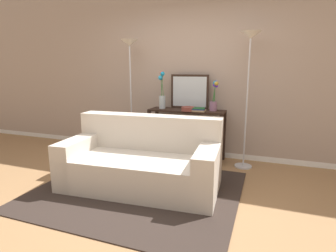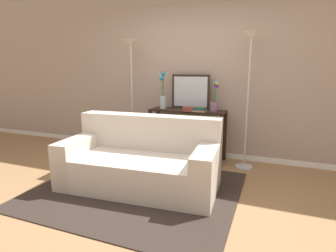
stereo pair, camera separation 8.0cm
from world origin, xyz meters
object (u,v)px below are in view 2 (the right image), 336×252
at_px(floor_lamp_left, 131,66).
at_px(book_stack, 199,110).
at_px(console_table, 187,125).
at_px(fruit_bowl, 189,109).
at_px(floor_lamp_right, 250,63).
at_px(book_row_under_console, 166,153).
at_px(couch, 142,162).
at_px(wall_mirror, 190,92).
at_px(vase_tall_flowers, 163,93).
at_px(vase_short_flowers, 215,98).

distance_m(floor_lamp_left, book_stack, 1.38).
height_order(console_table, fruit_bowl, fruit_bowl).
xyz_separation_m(floor_lamp_left, floor_lamp_right, (1.91, 0.00, 0.04)).
xyz_separation_m(console_table, floor_lamp_left, (-0.97, -0.07, 0.96)).
distance_m(fruit_bowl, book_row_under_console, 0.92).
bearing_deg(fruit_bowl, book_row_under_console, 164.26).
distance_m(couch, floor_lamp_left, 1.85).
relative_size(console_table, book_row_under_console, 4.62).
relative_size(wall_mirror, book_row_under_console, 2.40).
xyz_separation_m(floor_lamp_right, vase_tall_flowers, (-1.37, 0.07, -0.48)).
height_order(wall_mirror, fruit_bowl, wall_mirror).
bearing_deg(book_stack, couch, -111.59).
bearing_deg(book_stack, floor_lamp_left, 178.19).
xyz_separation_m(console_table, vase_tall_flowers, (-0.43, -0.01, 0.52)).
bearing_deg(book_row_under_console, vase_short_flowers, 3.09).
bearing_deg(floor_lamp_left, book_row_under_console, 7.13).
bearing_deg(vase_short_flowers, console_table, -174.25).
distance_m(console_table, book_row_under_console, 0.63).
xyz_separation_m(vase_tall_flowers, book_row_under_console, (0.05, 0.01, -1.03)).
xyz_separation_m(floor_lamp_left, vase_tall_flowers, (0.55, 0.07, -0.44)).
distance_m(book_stack, book_row_under_console, 1.01).
xyz_separation_m(wall_mirror, vase_tall_flowers, (-0.42, -0.17, -0.02)).
bearing_deg(couch, console_table, 80.14).
distance_m(floor_lamp_left, book_row_under_console, 1.59).
height_order(console_table, book_row_under_console, console_table).
bearing_deg(fruit_bowl, book_stack, 2.81).
height_order(console_table, vase_tall_flowers, vase_tall_flowers).
distance_m(floor_lamp_left, fruit_bowl, 1.23).
distance_m(console_table, vase_short_flowers, 0.64).
height_order(floor_lamp_right, vase_short_flowers, floor_lamp_right).
bearing_deg(wall_mirror, book_row_under_console, -156.87).
height_order(floor_lamp_right, book_row_under_console, floor_lamp_right).
distance_m(couch, floor_lamp_right, 2.07).
height_order(vase_tall_flowers, book_row_under_console, vase_tall_flowers).
bearing_deg(couch, book_row_under_console, 97.41).
distance_m(couch, vase_short_flowers, 1.61).
relative_size(couch, book_row_under_console, 7.45).
distance_m(couch, fruit_bowl, 1.27).
bearing_deg(floor_lamp_left, fruit_bowl, -2.59).
bearing_deg(console_table, floor_lamp_left, -175.60).
xyz_separation_m(wall_mirror, fruit_bowl, (0.06, -0.28, -0.25)).
bearing_deg(book_stack, wall_mirror, 130.41).
xyz_separation_m(couch, vase_tall_flowers, (-0.21, 1.23, 0.78)).
bearing_deg(book_row_under_console, fruit_bowl, -15.74).
xyz_separation_m(fruit_bowl, book_stack, (0.17, 0.01, -0.01)).
bearing_deg(vase_short_flowers, floor_lamp_right, -13.12).
distance_m(floor_lamp_left, floor_lamp_right, 1.91).
distance_m(console_table, wall_mirror, 0.56).
relative_size(wall_mirror, vase_tall_flowers, 1.03).
distance_m(couch, vase_tall_flowers, 1.47).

